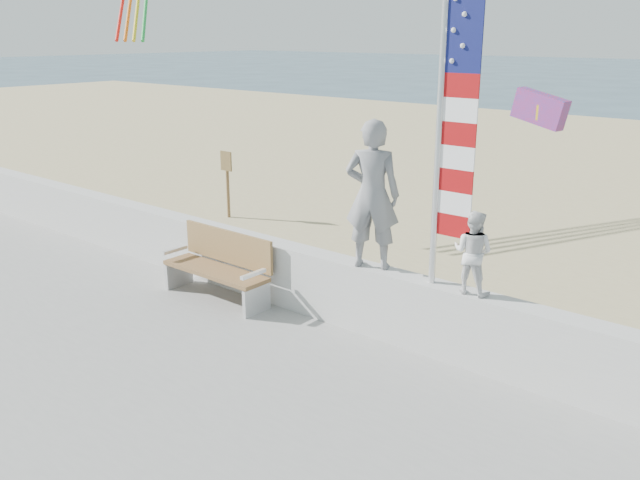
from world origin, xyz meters
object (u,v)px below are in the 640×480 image
(child, at_px, (473,252))
(flag, at_px, (450,124))
(adult, at_px, (372,195))
(bench, at_px, (220,265))

(child, height_order, flag, flag)
(adult, height_order, bench, adult)
(child, xyz_separation_m, bench, (-3.83, -0.45, -0.88))
(adult, bearing_deg, bench, -13.23)
(adult, relative_size, bench, 1.06)
(child, distance_m, flag, 1.48)
(flag, bearing_deg, bench, -172.47)
(adult, bearing_deg, child, 156.06)
(bench, height_order, flag, flag)
(flag, bearing_deg, adult, 179.98)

